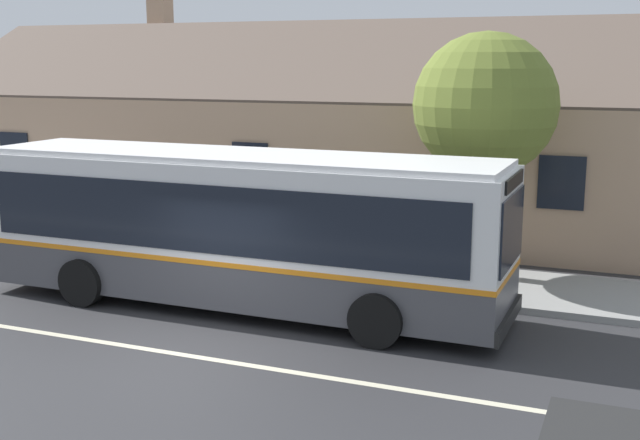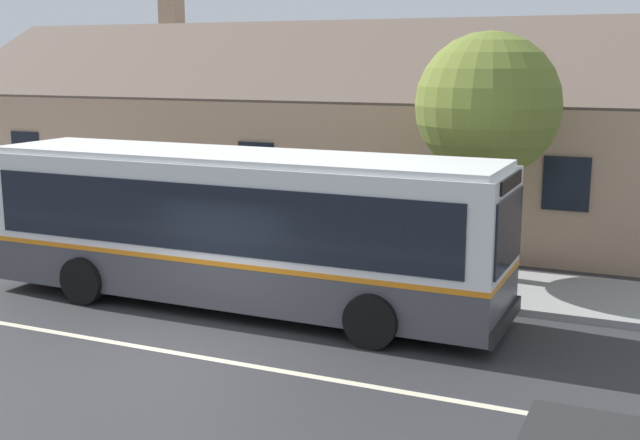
# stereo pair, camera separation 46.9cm
# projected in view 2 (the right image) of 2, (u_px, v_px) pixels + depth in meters

# --- Properties ---
(ground_plane) EXTENTS (300.00, 300.00, 0.00)m
(ground_plane) POSITION_uv_depth(u_px,v_px,m) (176.00, 353.00, 13.98)
(ground_plane) COLOR #2D2D30
(sidewalk_far) EXTENTS (60.00, 3.00, 0.15)m
(sidewalk_far) POSITION_uv_depth(u_px,v_px,m) (316.00, 269.00, 19.35)
(sidewalk_far) COLOR gray
(sidewalk_far) RESTS_ON ground
(lane_divider_stripe) EXTENTS (60.00, 0.16, 0.01)m
(lane_divider_stripe) POSITION_uv_depth(u_px,v_px,m) (176.00, 353.00, 13.98)
(lane_divider_stripe) COLOR beige
(lane_divider_stripe) RESTS_ON ground
(community_building) EXTENTS (24.52, 9.80, 7.32)m
(community_building) POSITION_uv_depth(u_px,v_px,m) (325.00, 150.00, 26.78)
(community_building) COLOR tan
(community_building) RESTS_ON ground
(transit_bus) EXTENTS (11.08, 2.83, 3.19)m
(transit_bus) POSITION_uv_depth(u_px,v_px,m) (238.00, 225.00, 16.39)
(transit_bus) COLOR #47474C
(transit_bus) RESTS_ON ground
(bench_by_building) EXTENTS (1.78, 0.51, 0.94)m
(bench_by_building) POSITION_uv_depth(u_px,v_px,m) (56.00, 226.00, 21.80)
(bench_by_building) COLOR brown
(bench_by_building) RESTS_ON sidewalk_far
(bench_down_street) EXTENTS (1.90, 0.51, 0.94)m
(bench_down_street) POSITION_uv_depth(u_px,v_px,m) (189.00, 241.00, 20.00)
(bench_down_street) COLOR brown
(bench_down_street) RESTS_ON sidewalk_far
(street_tree_primary) EXTENTS (3.21, 3.21, 5.65)m
(street_tree_primary) POSITION_uv_depth(u_px,v_px,m) (487.00, 110.00, 17.60)
(street_tree_primary) COLOR #4C3828
(street_tree_primary) RESTS_ON ground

